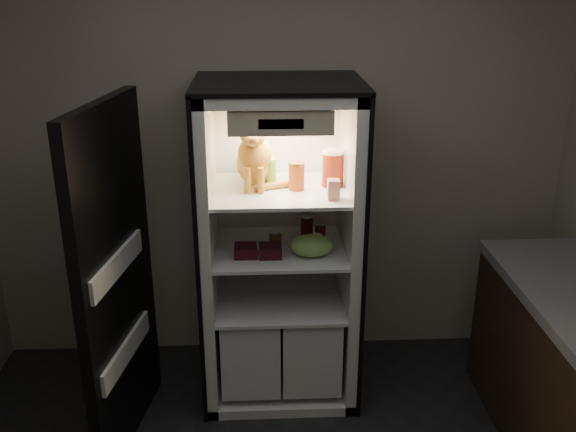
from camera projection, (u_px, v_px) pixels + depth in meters
name	position (u px, v px, depth m)	size (l,w,h in m)	color
room_shell	(292.00, 221.00, 2.18)	(3.60, 3.60, 3.60)	white
refrigerator	(279.00, 266.00, 3.76)	(0.90, 0.72, 1.88)	white
fridge_door	(117.00, 284.00, 3.28)	(0.21, 0.87, 1.85)	black
tabby_cat	(256.00, 157.00, 3.51)	(0.37, 0.42, 0.45)	#BB6117
parmesan_shaker	(271.00, 173.00, 3.52)	(0.06, 0.06, 0.16)	#248627
mayo_tub	(295.00, 172.00, 3.62)	(0.08, 0.08, 0.12)	white
salsa_jar	(297.00, 176.00, 3.48)	(0.09, 0.09, 0.16)	maroon
pepper_jar	(333.00, 168.00, 3.53)	(0.12, 0.12, 0.20)	#A32B15
cream_carton	(333.00, 190.00, 3.35)	(0.06, 0.06, 0.11)	silver
soda_can_a	(307.00, 227.00, 3.76)	(0.07, 0.07, 0.13)	black
soda_can_b	(320.00, 233.00, 3.69)	(0.06, 0.06, 0.12)	black
soda_can_c	(317.00, 244.00, 3.56)	(0.06, 0.06, 0.11)	black
condiment_jar	(275.00, 238.00, 3.64)	(0.07, 0.07, 0.10)	brown
grape_bag	(312.00, 245.00, 3.52)	(0.24, 0.17, 0.12)	#76AB4F
berry_box_left	(246.00, 251.00, 3.53)	(0.12, 0.12, 0.06)	#440B1A
berry_box_right	(270.00, 251.00, 3.52)	(0.12, 0.12, 0.06)	#440B1A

